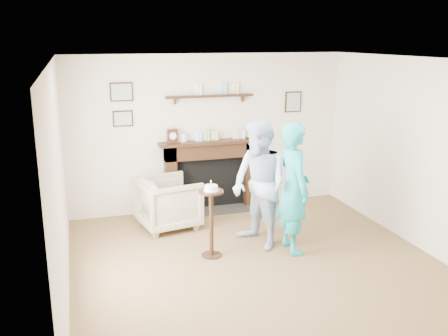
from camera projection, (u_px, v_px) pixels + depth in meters
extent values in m
plane|color=brown|center=(264.00, 272.00, 6.01)|extent=(5.00, 5.00, 0.00)
cube|color=beige|center=(209.00, 133.00, 8.00)|extent=(4.50, 0.04, 2.50)
cube|color=beige|center=(60.00, 189.00, 5.06)|extent=(0.04, 5.00, 2.50)
cube|color=beige|center=(432.00, 159.00, 6.32)|extent=(0.04, 5.00, 2.50)
cube|color=white|center=(269.00, 60.00, 5.37)|extent=(4.50, 5.00, 0.04)
cube|color=black|center=(171.00, 180.00, 7.90)|extent=(0.18, 0.20, 1.10)
cube|color=black|center=(249.00, 173.00, 8.27)|extent=(0.18, 0.20, 1.10)
cube|color=black|center=(211.00, 151.00, 7.98)|extent=(1.50, 0.20, 0.24)
cube|color=black|center=(210.00, 182.00, 8.18)|extent=(1.14, 0.06, 0.86)
cube|color=#302D2A|center=(213.00, 210.00, 8.11)|extent=(1.60, 0.44, 0.03)
cube|color=black|center=(211.00, 142.00, 7.91)|extent=(1.68, 0.26, 0.05)
cube|color=black|center=(210.00, 96.00, 7.78)|extent=(1.40, 0.15, 0.03)
cube|color=black|center=(121.00, 92.00, 7.43)|extent=(0.34, 0.03, 0.28)
cube|color=black|center=(123.00, 118.00, 7.53)|extent=(0.30, 0.03, 0.24)
cube|color=black|center=(293.00, 102.00, 8.28)|extent=(0.28, 0.03, 0.34)
cube|color=black|center=(172.00, 136.00, 7.71)|extent=(0.16, 0.09, 0.22)
cylinder|color=beige|center=(173.00, 136.00, 7.66)|extent=(0.11, 0.01, 0.11)
sphere|color=green|center=(249.00, 135.00, 8.07)|extent=(0.12, 0.12, 0.12)
imported|color=tan|center=(169.00, 227.00, 7.45)|extent=(0.97, 0.95, 0.75)
imported|color=silver|center=(258.00, 245.00, 6.78)|extent=(0.88, 0.99, 1.72)
imported|color=#1FB59F|center=(291.00, 250.00, 6.63)|extent=(0.42, 0.63, 1.72)
cylinder|color=black|center=(212.00, 255.00, 6.45)|extent=(0.26, 0.26, 0.02)
cylinder|color=black|center=(211.00, 224.00, 6.34)|extent=(0.06, 0.06, 0.84)
cylinder|color=black|center=(211.00, 192.00, 6.23)|extent=(0.32, 0.32, 0.03)
cylinder|color=silver|center=(211.00, 190.00, 6.23)|extent=(0.21, 0.21, 0.01)
cylinder|color=white|center=(211.00, 188.00, 6.22)|extent=(0.17, 0.17, 0.06)
cylinder|color=beige|center=(211.00, 184.00, 6.21)|extent=(0.01, 0.01, 0.05)
sphere|color=orange|center=(211.00, 181.00, 6.20)|extent=(0.02, 0.02, 0.02)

